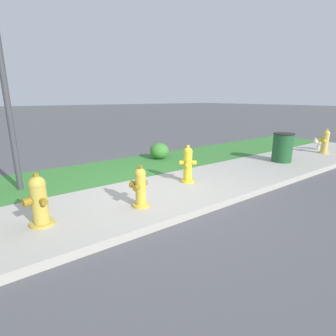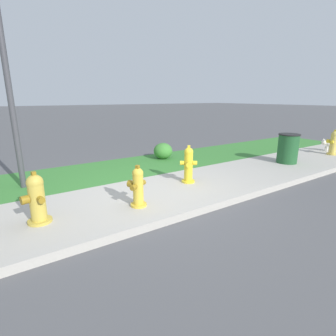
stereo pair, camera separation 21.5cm
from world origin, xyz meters
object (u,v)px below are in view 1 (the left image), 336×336
Objects in this scene: fire_hydrant_by_grass_verge at (39,201)px; fire_hydrant_far_end at (325,142)px; fire_hydrant_across_street at (140,187)px; trash_bin at (283,148)px; small_white_dog at (320,143)px; shrub_bush_mid_verge at (159,151)px; fire_hydrant_near_corner at (188,165)px.

fire_hydrant_far_end is (8.48, -0.07, 0.01)m from fire_hydrant_by_grass_verge.
fire_hydrant_across_street is 0.88× the size of trash_bin.
fire_hydrant_far_end is at bearing 78.77° from small_white_dog.
fire_hydrant_far_end is 0.98× the size of trash_bin.
fire_hydrant_across_street is 1.28× the size of shrub_bush_mid_verge.
shrub_bush_mid_verge reaches higher than small_white_dog.
fire_hydrant_across_street is (-1.48, -0.53, -0.05)m from fire_hydrant_near_corner.
fire_hydrant_by_grass_verge is at bearing 141.02° from fire_hydrant_across_street.
small_white_dog is at bearing -99.75° from fire_hydrant_by_grass_verge.
trash_bin is at bearing 170.05° from fire_hydrant_far_end.
fire_hydrant_far_end is 1.83× the size of small_white_dog.
fire_hydrant_far_end is 7.01m from fire_hydrant_across_street.
fire_hydrant_far_end is 1.44× the size of shrub_bush_mid_verge.
fire_hydrant_near_corner reaches higher than fire_hydrant_across_street.
trash_bin is (-2.68, -0.17, 0.16)m from small_white_dog.
small_white_dog is at bearing 3.70° from trash_bin.
trash_bin reaches higher than fire_hydrant_by_grass_verge.
small_white_dog is 0.54× the size of trash_bin.
fire_hydrant_near_corner is 1.45× the size of shrub_bush_mid_verge.
fire_hydrant_by_grass_verge reaches higher than shrub_bush_mid_verge.
shrub_bush_mid_verge is (3.73, 2.46, -0.14)m from fire_hydrant_by_grass_verge.
fire_hydrant_near_corner is at bearing 171.28° from fire_hydrant_far_end.
fire_hydrant_by_grass_verge is 8.99m from small_white_dog.
trash_bin is (6.31, 0.11, 0.03)m from fire_hydrant_by_grass_verge.
fire_hydrant_near_corner is at bearing 177.35° from trash_bin.
trash_bin is at bearing 47.73° from small_white_dog.
trash_bin reaches higher than small_white_dog.
fire_hydrant_by_grass_verge reaches higher than fire_hydrant_across_street.
shrub_bush_mid_verge is (0.78, 2.20, -0.16)m from fire_hydrant_near_corner.
shrub_bush_mid_verge is (2.26, 2.73, -0.11)m from fire_hydrant_across_street.
fire_hydrant_near_corner is 3.36m from trash_bin.
shrub_bush_mid_verge is at bearing -74.30° from fire_hydrant_near_corner.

